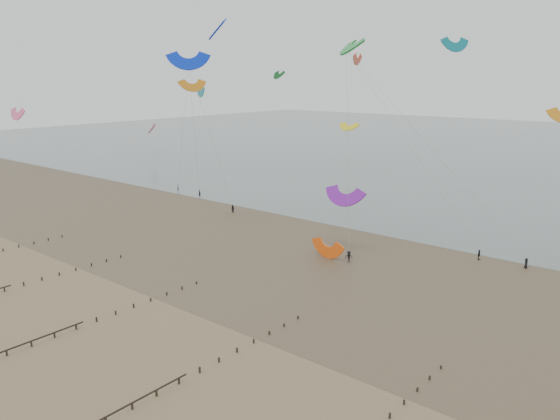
{
  "coord_description": "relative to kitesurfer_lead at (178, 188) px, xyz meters",
  "views": [
    {
      "loc": [
        58.78,
        -35.98,
        28.26
      ],
      "look_at": [
        6.02,
        28.0,
        8.0
      ],
      "focal_mm": 35.0,
      "sensor_mm": 36.0,
      "label": 1
    }
  ],
  "objects": [
    {
      "name": "ground",
      "position": [
        47.56,
        -52.25,
        -0.78
      ],
      "size": [
        500.0,
        500.0,
        0.0
      ],
      "primitive_type": "plane",
      "color": "brown",
      "rests_on": "ground"
    },
    {
      "name": "kitesurfers",
      "position": [
        68.93,
        -4.65,
        0.09
      ],
      "size": [
        91.66,
        28.7,
        1.87
      ],
      "color": "black",
      "rests_on": "ground"
    },
    {
      "name": "sea_and_shore",
      "position": [
        43.48,
        -17.85,
        -0.77
      ],
      "size": [
        500.0,
        665.0,
        0.03
      ],
      "color": "#475654",
      "rests_on": "ground"
    },
    {
      "name": "kites_airborne",
      "position": [
        37.62,
        33.5,
        20.26
      ],
      "size": [
        239.9,
        112.37,
        33.73
      ],
      "color": "red",
      "rests_on": "ground"
    },
    {
      "name": "grounded_kite",
      "position": [
        59.15,
        -19.14,
        -0.78
      ],
      "size": [
        6.32,
        5.25,
        3.16
      ],
      "primitive_type": null,
      "rotation": [
        1.54,
        0.0,
        -0.14
      ],
      "color": "#FF5710",
      "rests_on": "ground"
    },
    {
      "name": "kitesurfer_lead",
      "position": [
        0.0,
        0.0,
        0.0
      ],
      "size": [
        0.67,
        0.58,
        1.55
      ],
      "primitive_type": "imported",
      "rotation": [
        0.0,
        0.0,
        2.7
      ],
      "color": "black",
      "rests_on": "ground"
    }
  ]
}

